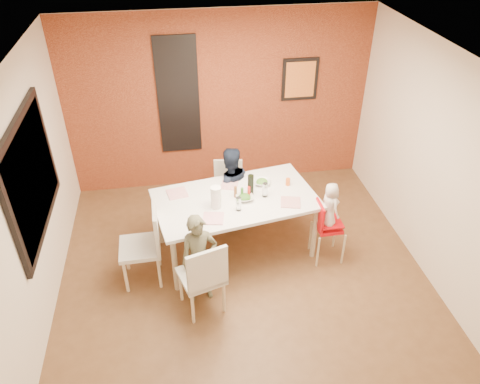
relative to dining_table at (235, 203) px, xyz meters
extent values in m
plane|color=brown|center=(0.03, -0.50, -0.75)|extent=(4.50, 4.50, 0.00)
cube|color=silver|center=(0.03, -0.50, 1.95)|extent=(4.50, 4.50, 0.02)
cube|color=beige|center=(0.03, 1.75, 0.60)|extent=(4.50, 0.02, 2.70)
cube|color=beige|center=(0.03, -2.75, 0.60)|extent=(4.50, 0.02, 2.70)
cube|color=beige|center=(-2.22, -0.50, 0.60)|extent=(0.02, 4.50, 2.70)
cube|color=beige|center=(2.28, -0.50, 0.60)|extent=(0.02, 4.50, 2.70)
cube|color=maroon|center=(0.03, 1.73, 0.60)|extent=(4.50, 0.02, 2.70)
cube|color=black|center=(-2.19, -0.30, 0.80)|extent=(0.05, 1.70, 1.30)
cube|color=black|center=(-2.18, -0.30, 0.80)|extent=(0.02, 1.55, 1.15)
cube|color=silver|center=(-0.57, 1.71, 0.75)|extent=(0.55, 0.03, 1.70)
cube|color=black|center=(-0.57, 1.71, 0.75)|extent=(0.60, 0.03, 1.76)
cube|color=black|center=(1.23, 1.71, 0.90)|extent=(0.54, 0.03, 0.64)
cube|color=orange|center=(1.23, 1.69, 0.90)|extent=(0.44, 0.01, 0.54)
cube|color=white|center=(0.00, 0.00, 0.05)|extent=(2.14, 1.43, 0.04)
cylinder|color=tan|center=(-0.81, -0.61, -0.36)|extent=(0.07, 0.07, 0.78)
cylinder|color=tan|center=(-0.97, 0.30, -0.36)|extent=(0.07, 0.07, 0.78)
cylinder|color=tan|center=(0.97, -0.30, -0.36)|extent=(0.07, 0.07, 0.78)
cylinder|color=tan|center=(0.81, 0.61, -0.36)|extent=(0.07, 0.07, 0.78)
cube|color=beige|center=(-0.53, -0.92, -0.28)|extent=(0.57, 0.57, 0.05)
cube|color=beige|center=(-0.46, -1.12, -0.02)|extent=(0.45, 0.18, 0.52)
cylinder|color=beige|center=(-0.40, -0.69, -0.53)|extent=(0.04, 0.04, 0.45)
cylinder|color=beige|center=(-0.29, -1.05, -0.53)|extent=(0.04, 0.04, 0.45)
cylinder|color=beige|center=(-0.76, -0.80, -0.53)|extent=(0.04, 0.04, 0.45)
cylinder|color=beige|center=(-0.65, -1.16, -0.53)|extent=(0.04, 0.04, 0.45)
cube|color=silver|center=(0.00, 0.70, -0.34)|extent=(0.45, 0.45, 0.05)
cube|color=silver|center=(0.03, 0.88, -0.12)|extent=(0.40, 0.10, 0.45)
cylinder|color=#C2AC90|center=(-0.19, 0.56, -0.56)|extent=(0.03, 0.03, 0.39)
cylinder|color=#C2AC90|center=(-0.14, 0.88, -0.56)|extent=(0.03, 0.03, 0.39)
cylinder|color=#C2AC90|center=(0.14, 0.51, -0.56)|extent=(0.03, 0.03, 0.39)
cylinder|color=#C2AC90|center=(0.19, 0.83, -0.56)|extent=(0.03, 0.03, 0.39)
cube|color=beige|center=(-1.20, -0.36, -0.26)|extent=(0.49, 0.49, 0.05)
cube|color=beige|center=(-0.98, -0.36, 0.01)|extent=(0.05, 0.48, 0.55)
cylinder|color=beige|center=(-1.40, -0.17, -0.52)|extent=(0.04, 0.04, 0.47)
cylinder|color=beige|center=(-1.01, -0.16, -0.52)|extent=(0.04, 0.04, 0.47)
cylinder|color=beige|center=(-1.39, -0.56, -0.52)|extent=(0.04, 0.04, 0.47)
cylinder|color=beige|center=(-1.00, -0.55, -0.52)|extent=(0.04, 0.04, 0.47)
cube|color=red|center=(1.14, -0.33, -0.27)|extent=(0.30, 0.30, 0.04)
cube|color=red|center=(1.00, -0.33, -0.07)|extent=(0.03, 0.30, 0.35)
cube|color=red|center=(1.14, -0.33, -0.18)|extent=(0.30, 0.30, 0.02)
cylinder|color=#C1B28F|center=(1.31, -0.49, -0.52)|extent=(0.03, 0.03, 0.46)
cylinder|color=#C1B28F|center=(0.97, -0.50, -0.52)|extent=(0.03, 0.03, 0.46)
cylinder|color=#C1B28F|center=(1.30, -0.16, -0.52)|extent=(0.03, 0.03, 0.46)
cylinder|color=#C1B28F|center=(0.97, -0.16, -0.52)|extent=(0.03, 0.03, 0.46)
imported|color=brown|center=(-0.53, -0.76, -0.18)|extent=(0.45, 0.33, 1.15)
imported|color=black|center=(0.00, 0.54, -0.14)|extent=(0.65, 0.54, 1.22)
imported|color=beige|center=(1.12, -0.33, 0.06)|extent=(0.27, 0.35, 0.62)
cube|color=white|center=(-0.32, -0.38, 0.08)|extent=(0.28, 0.28, 0.01)
cube|color=white|center=(-0.04, 0.29, 0.08)|extent=(0.27, 0.27, 0.01)
cube|color=white|center=(0.66, -0.20, 0.08)|extent=(0.29, 0.29, 0.01)
cube|color=white|center=(-0.71, 0.21, 0.08)|extent=(0.28, 0.28, 0.01)
imported|color=white|center=(0.11, -0.05, 0.10)|extent=(0.22, 0.22, 0.05)
imported|color=white|center=(0.39, 0.26, 0.10)|extent=(0.25, 0.25, 0.05)
cylinder|color=black|center=(0.20, 0.05, 0.22)|extent=(0.07, 0.07, 0.28)
cylinder|color=white|center=(0.00, -0.25, 0.16)|extent=(0.06, 0.06, 0.18)
cylinder|color=white|center=(0.37, -0.02, 0.17)|extent=(0.07, 0.07, 0.19)
cylinder|color=white|center=(-0.26, -0.15, 0.22)|extent=(0.13, 0.13, 0.28)
cylinder|color=red|center=(0.17, 0.01, 0.15)|extent=(0.04, 0.04, 0.14)
cylinder|color=#316E24|center=(0.08, 0.00, 0.14)|extent=(0.04, 0.04, 0.14)
cylinder|color=brown|center=(0.01, 0.03, 0.15)|extent=(0.04, 0.04, 0.15)
cylinder|color=#DC5C18|center=(0.71, 0.19, 0.12)|extent=(0.06, 0.06, 0.10)
camera|label=1|loc=(-0.69, -4.70, 3.41)|focal=35.00mm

